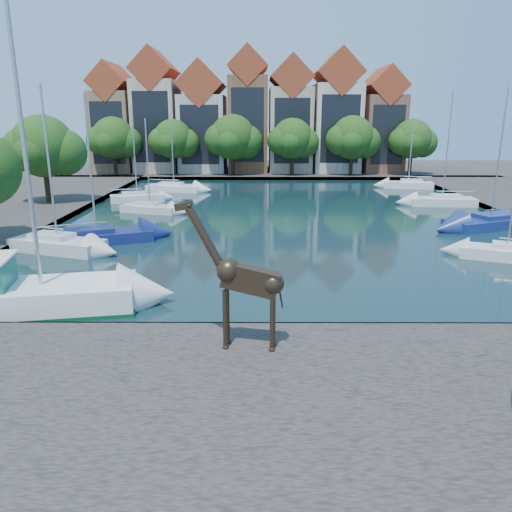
{
  "coord_description": "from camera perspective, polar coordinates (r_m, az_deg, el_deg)",
  "views": [
    {
      "loc": [
        -2.56,
        -17.9,
        8.18
      ],
      "look_at": [
        -2.64,
        0.22,
        3.1
      ],
      "focal_mm": 35.0,
      "sensor_mm": 36.0,
      "label": 1
    }
  ],
  "objects": [
    {
      "name": "townhouse_center",
      "position": [
        73.9,
        -0.9,
        15.82
      ],
      "size": [
        5.44,
        9.18,
        16.93
      ],
      "color": "brown",
      "rests_on": "far_quay"
    },
    {
      "name": "water_basin",
      "position": [
        42.76,
        3.7,
        4.67
      ],
      "size": [
        38.0,
        50.0,
        0.08
      ],
      "primitive_type": "cube",
      "color": "black",
      "rests_on": "ground"
    },
    {
      "name": "sailboat_left_d",
      "position": [
        50.76,
        -13.43,
        6.67
      ],
      "size": [
        5.42,
        3.29,
        9.02
      ],
      "color": "silver",
      "rests_on": "water_basin"
    },
    {
      "name": "sailboat_right_a",
      "position": [
        32.63,
        26.75,
        0.56
      ],
      "size": [
        5.41,
        3.59,
        9.29
      ],
      "color": "silver",
      "rests_on": "water_basin"
    },
    {
      "name": "townhouse_west_end",
      "position": [
        76.66,
        -15.72,
        14.5
      ],
      "size": [
        5.44,
        9.18,
        14.93
      ],
      "color": "#8C674C",
      "rests_on": "far_quay"
    },
    {
      "name": "townhouse_east_end",
      "position": [
        75.95,
        14.07,
        14.42
      ],
      "size": [
        5.44,
        9.18,
        14.43
      ],
      "color": "brown",
      "rests_on": "far_quay"
    },
    {
      "name": "townhouse_west_inner",
      "position": [
        74.31,
        -6.09,
        14.95
      ],
      "size": [
        6.43,
        9.18,
        15.15
      ],
      "color": "beige",
      "rests_on": "far_quay"
    },
    {
      "name": "sailboat_right_c",
      "position": [
        50.35,
        20.52,
        6.08
      ],
      "size": [
        6.12,
        2.45,
        10.34
      ],
      "color": "silver",
      "rests_on": "water_basin"
    },
    {
      "name": "townhouse_west_mid",
      "position": [
        75.28,
        -11.21,
        15.43
      ],
      "size": [
        5.94,
        9.18,
        16.79
      ],
      "color": "beige",
      "rests_on": "far_quay"
    },
    {
      "name": "sailboat_left_b",
      "position": [
        34.72,
        -17.79,
        2.34
      ],
      "size": [
        7.59,
        5.05,
        9.51
      ],
      "color": "navy",
      "rests_on": "water_basin"
    },
    {
      "name": "sailboat_left_c",
      "position": [
        44.66,
        -12.01,
        5.5
      ],
      "size": [
        5.33,
        3.19,
        7.96
      ],
      "color": "silver",
      "rests_on": "water_basin"
    },
    {
      "name": "far_tree_mid_west",
      "position": [
        68.53,
        -2.6,
        13.24
      ],
      "size": [
        7.8,
        6.0,
        8.0
      ],
      "color": "#332114",
      "rests_on": "far_quay"
    },
    {
      "name": "motorsailer",
      "position": [
        23.67,
        -26.89,
        -3.63
      ],
      "size": [
        10.44,
        4.71,
        12.48
      ],
      "color": "white",
      "rests_on": "water_basin"
    },
    {
      "name": "townhouse_east_inner",
      "position": [
        74.03,
        3.93,
        15.29
      ],
      "size": [
        5.94,
        9.18,
        15.79
      ],
      "color": "#C2AA8A",
      "rests_on": "far_quay"
    },
    {
      "name": "sailboat_right_d",
      "position": [
        61.53,
        17.0,
        7.95
      ],
      "size": [
        5.8,
        2.84,
        7.95
      ],
      "color": "white",
      "rests_on": "water_basin"
    },
    {
      "name": "far_tree_far_west",
      "position": [
        71.13,
        -15.92,
        12.68
      ],
      "size": [
        7.28,
        5.6,
        7.68
      ],
      "color": "#332114",
      "rests_on": "far_quay"
    },
    {
      "name": "far_quay",
      "position": [
        74.37,
        2.26,
        9.54
      ],
      "size": [
        60.0,
        16.0,
        0.5
      ],
      "primitive_type": "cube",
      "color": "#49433F",
      "rests_on": "ground"
    },
    {
      "name": "ground",
      "position": [
        19.84,
        7.74,
        -8.83
      ],
      "size": [
        160.0,
        160.0,
        0.0
      ],
      "primitive_type": "plane",
      "color": "#38332B",
      "rests_on": "ground"
    },
    {
      "name": "sailboat_left_a",
      "position": [
        33.22,
        -21.75,
        1.51
      ],
      "size": [
        6.31,
        3.88,
        9.91
      ],
      "color": "silver",
      "rests_on": "water_basin"
    },
    {
      "name": "far_tree_west",
      "position": [
        69.39,
        -9.39,
        12.91
      ],
      "size": [
        6.76,
        5.2,
        7.36
      ],
      "color": "#332114",
      "rests_on": "far_quay"
    },
    {
      "name": "far_tree_mid_east",
      "position": [
        68.62,
        4.26,
        13.09
      ],
      "size": [
        7.02,
        5.4,
        7.52
      ],
      "color": "#332114",
      "rests_on": "far_quay"
    },
    {
      "name": "far_tree_east",
      "position": [
        69.62,
        11.02,
        12.97
      ],
      "size": [
        7.54,
        5.8,
        7.84
      ],
      "color": "#332114",
      "rests_on": "far_quay"
    },
    {
      "name": "near_quay",
      "position": [
        13.72,
        11.68,
        -20.02
      ],
      "size": [
        50.0,
        14.0,
        0.5
      ],
      "primitive_type": "cube",
      "color": "#49433F",
      "rests_on": "ground"
    },
    {
      "name": "side_tree_left_far",
      "position": [
        49.88,
        -23.02,
        11.25
      ],
      "size": [
        7.28,
        5.6,
        7.88
      ],
      "color": "#332114",
      "rests_on": "left_quay"
    },
    {
      "name": "sailboat_left_e",
      "position": [
        57.07,
        -9.36,
        7.83
      ],
      "size": [
        6.36,
        3.25,
        8.67
      ],
      "color": "white",
      "rests_on": "water_basin"
    },
    {
      "name": "giraffe_statue",
      "position": [
        16.62,
        -1.57,
        -2.59
      ],
      "size": [
        3.53,
        0.78,
        5.03
      ],
      "color": "#322619",
      "rests_on": "near_quay"
    },
    {
      "name": "townhouse_east_mid",
      "position": [
        74.71,
        9.1,
        15.43
      ],
      "size": [
        6.43,
        9.18,
        16.65
      ],
      "color": "beige",
      "rests_on": "far_quay"
    },
    {
      "name": "sailboat_right_b",
      "position": [
        41.58,
        25.29,
        3.7
      ],
      "size": [
        7.75,
        5.2,
        10.09
      ],
      "color": "navy",
      "rests_on": "water_basin"
    },
    {
      "name": "far_tree_far_east",
      "position": [
        71.51,
        17.47,
        12.49
      ],
      "size": [
        6.76,
        5.2,
        7.36
      ],
      "color": "#332114",
      "rests_on": "far_quay"
    }
  ]
}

